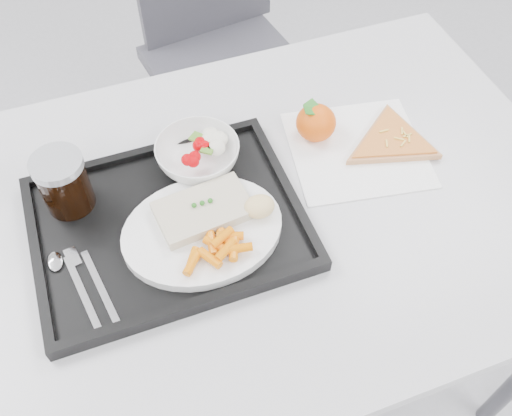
{
  "coord_description": "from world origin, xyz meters",
  "views": [
    {
      "loc": [
        -0.2,
        -0.28,
        1.55
      ],
      "look_at": [
        0.01,
        0.28,
        0.77
      ],
      "focal_mm": 40.0,
      "sensor_mm": 36.0,
      "label": 1
    }
  ],
  "objects": [
    {
      "name": "tangerine",
      "position": [
        0.18,
        0.42,
        0.79
      ],
      "size": [
        0.08,
        0.08,
        0.07
      ],
      "color": "orange",
      "rests_on": "napkin"
    },
    {
      "name": "bread_roll",
      "position": [
        0.01,
        0.26,
        0.8
      ],
      "size": [
        0.06,
        0.05,
        0.03
      ],
      "color": "tan",
      "rests_on": "dinner_plate"
    },
    {
      "name": "chair",
      "position": [
        0.19,
        1.09,
        0.54
      ],
      "size": [
        0.48,
        0.48,
        0.93
      ],
      "color": "#37363D",
      "rests_on": "ground"
    },
    {
      "name": "pizza_slice",
      "position": [
        0.31,
        0.34,
        0.76
      ],
      "size": [
        0.25,
        0.25,
        0.02
      ],
      "color": "tan",
      "rests_on": "napkin"
    },
    {
      "name": "tray",
      "position": [
        -0.14,
        0.3,
        0.76
      ],
      "size": [
        0.45,
        0.35,
        0.03
      ],
      "color": "black",
      "rests_on": "table"
    },
    {
      "name": "fish_fillet",
      "position": [
        -0.08,
        0.29,
        0.79
      ],
      "size": [
        0.16,
        0.11,
        0.03
      ],
      "color": "beige",
      "rests_on": "dinner_plate"
    },
    {
      "name": "carrot_pile",
      "position": [
        -0.08,
        0.2,
        0.79
      ],
      "size": [
        0.12,
        0.07,
        0.02
      ],
      "color": "orange",
      "rests_on": "dinner_plate"
    },
    {
      "name": "dinner_plate",
      "position": [
        -0.09,
        0.26,
        0.77
      ],
      "size": [
        0.27,
        0.27,
        0.02
      ],
      "color": "white",
      "rests_on": "tray"
    },
    {
      "name": "salad_bowl",
      "position": [
        -0.05,
        0.41,
        0.79
      ],
      "size": [
        0.15,
        0.15,
        0.05
      ],
      "color": "white",
      "rests_on": "tray"
    },
    {
      "name": "cutlery",
      "position": [
        -0.3,
        0.25,
        0.77
      ],
      "size": [
        0.09,
        0.17,
        0.01
      ],
      "color": "silver",
      "rests_on": "tray"
    },
    {
      "name": "napkin",
      "position": [
        0.24,
        0.36,
        0.75
      ],
      "size": [
        0.29,
        0.28,
        0.0
      ],
      "color": "white",
      "rests_on": "table"
    },
    {
      "name": "salad_contents",
      "position": [
        -0.03,
        0.42,
        0.8
      ],
      "size": [
        0.1,
        0.08,
        0.03
      ],
      "color": "#B40005",
      "rests_on": "salad_bowl"
    },
    {
      "name": "table",
      "position": [
        0.0,
        0.3,
        0.68
      ],
      "size": [
        1.2,
        0.8,
        0.75
      ],
      "color": "silver",
      "rests_on": "ground"
    },
    {
      "name": "cola_glass",
      "position": [
        -0.29,
        0.4,
        0.82
      ],
      "size": [
        0.09,
        0.09,
        0.11
      ],
      "color": "black",
      "rests_on": "tray"
    }
  ]
}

